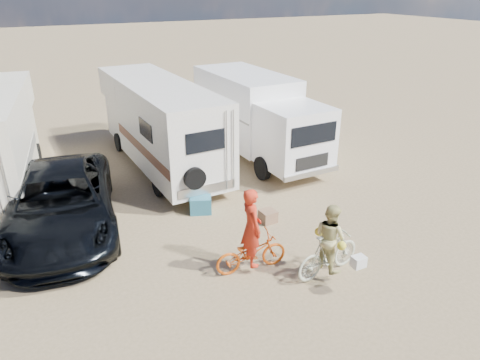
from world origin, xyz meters
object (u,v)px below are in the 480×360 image
rv_main (160,126)px  crate (268,216)px  rider_woman (329,244)px  bike_parked (273,151)px  dark_suv (60,202)px  box_truck (258,118)px  bike_woman (329,254)px  cooler (201,205)px  rider_man (251,234)px  bike_man (251,253)px

rv_main → crate: bearing=-78.1°
rider_woman → bike_parked: 6.88m
rider_woman → crate: bearing=-6.7°
dark_suv → rv_main: bearing=49.1°
box_truck → bike_woman: (-2.21, -7.33, -0.96)m
rider_woman → box_truck: bearing=-23.7°
rider_woman → crate: 2.75m
bike_woman → cooler: size_ratio=2.90×
bike_parked → crate: bike_parked is taller
bike_parked → rider_woman: bearing=171.3°
bike_parked → cooler: bike_parked is taller
rider_man → cooler: (0.00, 3.10, -0.69)m
box_truck → rider_man: box_truck is taller
bike_man → cooler: 3.10m
bike_man → box_truck: bearing=-24.4°
crate → rider_man: bearing=-129.7°
bike_man → cooler: bearing=5.5°
dark_suv → box_truck: bearing=27.9°
rider_woman → cooler: 4.31m
box_truck → rider_man: size_ratio=3.60×
rider_man → bike_parked: rider_man is taller
bike_man → bike_woman: size_ratio=0.97×
rider_man → rider_woman: size_ratio=1.19×
box_truck → cooler: size_ratio=11.09×
dark_suv → rider_man: bearing=-38.1°
rv_main → bike_woman: 8.14m
rv_main → bike_parked: size_ratio=4.69×
bike_man → bike_parked: size_ratio=1.05×
dark_suv → bike_man: bearing=-38.1°
rv_main → box_truck: size_ratio=1.13×
box_truck → crate: 5.32m
bike_woman → bike_parked: bike_woman is taller
rv_main → rider_woman: 8.11m
dark_suv → bike_man: size_ratio=3.45×
bike_woman → dark_suv: bearing=40.1°
dark_suv → rider_man: 5.29m
bike_man → cooler: (0.00, 3.10, -0.20)m
rv_main → rider_woman: size_ratio=4.86×
rider_man → bike_woman: bearing=-116.3°
bike_woman → rider_man: rider_man is taller
dark_suv → rider_woman: size_ratio=3.74×
box_truck → rider_woman: size_ratio=4.30×
box_truck → dark_suv: size_ratio=1.15×
bike_woman → crate: (-0.01, 2.68, -0.36)m
rv_main → rider_man: bearing=-93.3°
bike_man → rider_man: size_ratio=0.91×
crate → bike_woman: bearing=-89.7°
box_truck → cooler: bearing=-139.7°
crate → bike_man: bearing=-129.7°
bike_woman → rider_man: 1.78m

